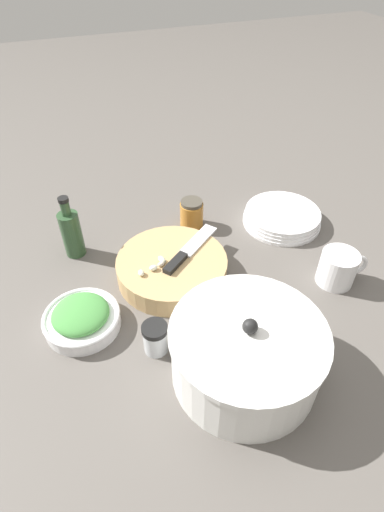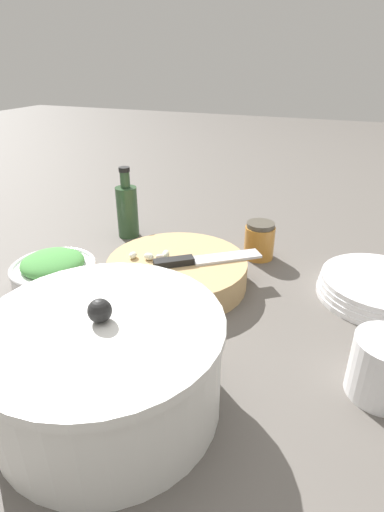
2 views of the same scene
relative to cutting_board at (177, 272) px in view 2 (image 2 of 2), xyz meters
The scene contains 10 objects.
ground_plane 0.07m from the cutting_board, 142.47° to the left, with size 5.00×5.00×0.00m, color #56514C.
cutting_board is the anchor object (origin of this frame).
chef_knife 0.06m from the cutting_board, 165.47° to the right, with size 0.18×0.15×0.01m.
garlic_cloves 0.06m from the cutting_board, 14.71° to the left, with size 0.08×0.05×0.01m.
herb_bowl 0.24m from the cutting_board, 18.61° to the left, with size 0.17×0.17×0.06m.
spice_jar 0.22m from the cutting_board, 62.23° to the left, with size 0.05×0.05×0.07m.
plate_stack 0.38m from the cutting_board, 165.61° to the right, with size 0.22×0.22×0.04m.
honey_jar 0.21m from the cutting_board, 124.11° to the right, with size 0.07×0.07×0.08m.
oil_bottle 0.27m from the cutting_board, 39.81° to the right, with size 0.05×0.05×0.17m.
stock_pot 0.31m from the cutting_board, 97.63° to the left, with size 0.29×0.29×0.16m.
Camera 2 is at (-0.23, 0.58, 0.40)m, focal length 28.00 mm.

